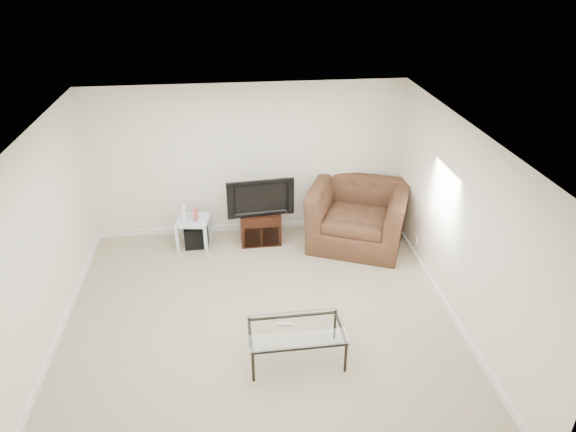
{
  "coord_description": "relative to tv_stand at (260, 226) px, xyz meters",
  "views": [
    {
      "loc": [
        -0.25,
        -5.19,
        4.32
      ],
      "look_at": [
        0.5,
        1.2,
        0.9
      ],
      "focal_mm": 32.0,
      "sensor_mm": 36.0,
      "label": 1
    }
  ],
  "objects": [
    {
      "name": "wall_back",
      "position": [
        -0.15,
        0.43,
        0.98
      ],
      "size": [
        5.0,
        0.02,
        2.5
      ],
      "primitive_type": "cube",
      "color": "silver",
      "rests_on": "ground"
    },
    {
      "name": "dvd_player",
      "position": [
        0.0,
        -0.04,
        0.18
      ],
      "size": [
        0.35,
        0.25,
        0.05
      ],
      "primitive_type": "cube",
      "rotation": [
        0.0,
        0.0,
        0.02
      ],
      "color": "black",
      "rests_on": "tv_stand"
    },
    {
      "name": "wall_left",
      "position": [
        -2.65,
        -2.07,
        0.98
      ],
      "size": [
        0.02,
        5.0,
        2.5
      ],
      "primitive_type": "cube",
      "color": "silver",
      "rests_on": "ground"
    },
    {
      "name": "remote",
      "position": [
        0.11,
        -2.66,
        0.18
      ],
      "size": [
        0.18,
        0.07,
        0.02
      ],
      "primitive_type": "cube",
      "rotation": [
        0.0,
        0.0,
        -0.12
      ],
      "color": "#B2B2B7",
      "rests_on": "coffee_table"
    },
    {
      "name": "wall_right",
      "position": [
        2.35,
        -2.07,
        0.98
      ],
      "size": [
        0.02,
        5.0,
        2.5
      ],
      "primitive_type": "cube",
      "color": "silver",
      "rests_on": "ground"
    },
    {
      "name": "floor",
      "position": [
        -0.15,
        -2.07,
        -0.27
      ],
      "size": [
        5.0,
        5.0,
        0.0
      ],
      "primitive_type": "plane",
      "color": "tan",
      "rests_on": "ground"
    },
    {
      "name": "plate_back",
      "position": [
        -1.55,
        0.42,
        0.98
      ],
      "size": [
        0.12,
        0.02,
        0.12
      ],
      "primitive_type": "cube",
      "color": "white",
      "rests_on": "wall_back"
    },
    {
      "name": "subwoofer",
      "position": [
        -1.03,
        0.01,
        -0.1
      ],
      "size": [
        0.38,
        0.38,
        0.37
      ],
      "primitive_type": "cube",
      "rotation": [
        0.0,
        0.0,
        0.02
      ],
      "color": "black",
      "rests_on": "floor"
    },
    {
      "name": "plate_right_switch",
      "position": [
        2.34,
        -0.47,
        0.98
      ],
      "size": [
        0.02,
        0.09,
        0.13
      ],
      "primitive_type": "cube",
      "color": "white",
      "rests_on": "wall_right"
    },
    {
      "name": "game_console",
      "position": [
        -1.19,
        -0.01,
        0.32
      ],
      "size": [
        0.05,
        0.16,
        0.22
      ],
      "primitive_type": "cube",
      "rotation": [
        0.0,
        0.0,
        -0.02
      ],
      "color": "white",
      "rests_on": "side_table"
    },
    {
      "name": "side_table",
      "position": [
        -1.07,
        -0.01,
        -0.03
      ],
      "size": [
        0.56,
        0.56,
        0.48
      ],
      "primitive_type": null,
      "rotation": [
        0.0,
        0.0,
        -0.13
      ],
      "color": "silver",
      "rests_on": "floor"
    },
    {
      "name": "ceiling",
      "position": [
        -0.15,
        -2.07,
        2.23
      ],
      "size": [
        5.0,
        5.0,
        0.0
      ],
      "primitive_type": "plane",
      "color": "white",
      "rests_on": "ground"
    },
    {
      "name": "coffee_table",
      "position": [
        0.23,
        -2.76,
        -0.05
      ],
      "size": [
        1.13,
        0.66,
        0.44
      ],
      "primitive_type": null,
      "rotation": [
        0.0,
        0.0,
        0.02
      ],
      "color": "black",
      "rests_on": "floor"
    },
    {
      "name": "game_case",
      "position": [
        -1.01,
        -0.04,
        0.3
      ],
      "size": [
        0.07,
        0.15,
        0.19
      ],
      "primitive_type": "cube",
      "rotation": [
        0.0,
        0.0,
        -0.18
      ],
      "color": "#CC4C4C",
      "rests_on": "side_table"
    },
    {
      "name": "recliner",
      "position": [
        1.55,
        -0.21,
        0.39
      ],
      "size": [
        1.76,
        1.48,
        1.31
      ],
      "primitive_type": "imported",
      "rotation": [
        0.0,
        0.0,
        -0.4
      ],
      "color": "brown",
      "rests_on": "floor"
    },
    {
      "name": "tv_stand",
      "position": [
        0.0,
        0.0,
        0.0
      ],
      "size": [
        0.65,
        0.46,
        0.54
      ],
      "primitive_type": null,
      "rotation": [
        0.0,
        0.0,
        0.02
      ],
      "color": "black",
      "rests_on": "floor"
    },
    {
      "name": "television",
      "position": [
        0.0,
        -0.03,
        0.57
      ],
      "size": [
        0.99,
        0.29,
        0.61
      ],
      "primitive_type": "imported",
      "rotation": [
        0.0,
        0.0,
        0.09
      ],
      "color": "black",
      "rests_on": "tv_stand"
    },
    {
      "name": "plate_right_outlet",
      "position": [
        2.34,
        -0.77,
        0.03
      ],
      "size": [
        0.02,
        0.08,
        0.12
      ],
      "primitive_type": "cube",
      "color": "white",
      "rests_on": "wall_right"
    }
  ]
}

